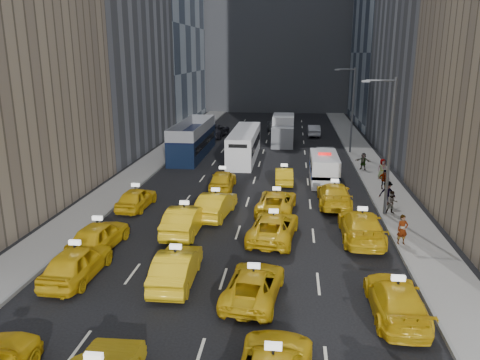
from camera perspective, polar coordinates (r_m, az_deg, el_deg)
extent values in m
plane|color=black|center=(21.16, -2.86, -14.36)|extent=(160.00, 160.00, 0.00)
cube|color=gray|center=(46.40, -10.76, 2.07)|extent=(3.00, 90.00, 0.15)
cube|color=gray|center=(44.99, 15.75, 1.35)|extent=(3.00, 90.00, 0.15)
cube|color=slate|center=(46.00, -9.03, 2.06)|extent=(0.15, 90.00, 0.18)
cube|color=slate|center=(44.77, 13.92, 1.43)|extent=(0.15, 90.00, 0.18)
cylinder|color=#595B60|center=(31.35, 17.80, 3.58)|extent=(0.20, 0.20, 9.00)
cylinder|color=#595B60|center=(30.65, 16.78, 11.54)|extent=(1.80, 0.12, 0.12)
cube|color=slate|center=(30.51, 15.07, 11.55)|extent=(0.50, 0.22, 0.12)
cylinder|color=#595B60|center=(50.88, 13.55, 8.13)|extent=(0.20, 0.20, 9.00)
cylinder|color=#595B60|center=(50.45, 12.82, 13.02)|extent=(1.80, 0.12, 0.12)
cube|color=slate|center=(50.36, 11.77, 13.02)|extent=(0.50, 0.22, 0.12)
imported|color=gold|center=(23.85, -19.28, -9.49)|extent=(2.09, 4.85, 1.63)
imported|color=gold|center=(22.39, -7.76, -10.44)|extent=(1.80, 4.88, 1.59)
imported|color=gold|center=(20.94, 1.68, -12.60)|extent=(2.77, 5.07, 1.35)
imported|color=gold|center=(20.67, 18.51, -13.63)|extent=(2.09, 5.10, 1.48)
imported|color=gold|center=(26.86, -16.83, -6.50)|extent=(2.30, 4.82, 1.59)
imported|color=gold|center=(28.18, -6.74, -4.80)|extent=(1.92, 5.13, 1.67)
imported|color=gold|center=(27.18, 4.09, -5.71)|extent=(3.07, 5.61, 1.49)
imported|color=gold|center=(27.89, 14.58, -5.44)|extent=(2.37, 5.74, 1.66)
imported|color=gold|center=(33.09, -12.53, -2.18)|extent=(1.98, 4.43, 1.48)
imported|color=gold|center=(30.81, -2.98, -3.00)|extent=(2.34, 5.11, 1.62)
imported|color=gold|center=(31.71, 4.46, -2.66)|extent=(2.79, 5.33, 1.43)
imported|color=gold|center=(33.64, 11.40, -1.73)|extent=(2.24, 5.49, 1.59)
imported|color=gold|center=(36.88, -2.13, 0.03)|extent=(1.83, 4.52, 1.54)
imported|color=gold|center=(38.66, 5.38, 0.54)|extent=(1.58, 4.12, 1.34)
cube|color=silver|center=(39.54, 10.20, 1.41)|extent=(2.29, 5.77, 2.29)
cylinder|color=black|center=(37.76, 8.90, -0.27)|extent=(0.28, 0.92, 0.92)
cylinder|color=black|center=(37.90, 11.76, -0.35)|extent=(0.28, 0.92, 0.92)
cylinder|color=black|center=(41.56, 8.70, 1.18)|extent=(0.28, 0.92, 0.92)
cylinder|color=black|center=(41.69, 11.29, 1.09)|extent=(0.28, 0.92, 0.92)
cube|color=navy|center=(39.58, 10.19, 1.19)|extent=(2.33, 5.78, 0.26)
cube|color=red|center=(39.27, 10.29, 3.15)|extent=(1.05, 0.38, 0.17)
cube|color=black|center=(49.15, -5.76, 4.99)|extent=(3.19, 12.10, 3.49)
cylinder|color=black|center=(44.82, -8.60, 2.33)|extent=(0.28, 1.10, 1.10)
cylinder|color=black|center=(44.26, -5.56, 2.27)|extent=(0.28, 1.10, 1.10)
cylinder|color=black|center=(54.52, -5.86, 4.72)|extent=(0.28, 1.10, 1.10)
cylinder|color=black|center=(54.07, -3.34, 4.69)|extent=(0.28, 1.10, 1.10)
cube|color=white|center=(47.34, 0.54, 4.35)|extent=(3.59, 11.68, 2.97)
cylinder|color=black|center=(42.95, -1.52, 1.93)|extent=(0.28, 1.10, 1.10)
cylinder|color=black|center=(42.72, 1.26, 1.86)|extent=(0.28, 1.10, 1.10)
cylinder|color=black|center=(52.36, -0.06, 4.37)|extent=(0.28, 1.10, 1.10)
cylinder|color=black|center=(52.17, 2.23, 4.31)|extent=(0.28, 1.10, 1.10)
cube|color=silver|center=(55.65, 5.26, 6.10)|extent=(3.15, 7.41, 3.30)
cylinder|color=black|center=(53.20, 3.99, 4.50)|extent=(0.28, 1.10, 1.10)
cylinder|color=black|center=(53.16, 6.34, 4.44)|extent=(0.28, 1.10, 1.10)
cylinder|color=black|center=(58.52, 4.23, 5.49)|extent=(0.28, 1.10, 1.10)
cylinder|color=black|center=(58.48, 6.37, 5.43)|extent=(0.28, 1.10, 1.10)
imported|color=#A6A9AE|center=(46.80, 10.26, 3.09)|extent=(2.01, 4.82, 1.55)
imported|color=black|center=(60.15, -3.05, 6.03)|extent=(3.41, 6.18, 1.64)
imported|color=slate|center=(65.85, 4.59, 6.79)|extent=(2.89, 5.76, 1.60)
imported|color=black|center=(63.93, 1.52, 6.46)|extent=(1.73, 3.95, 1.32)
imported|color=#AAABB1|center=(61.60, 8.97, 6.00)|extent=(1.61, 4.45, 1.46)
imported|color=gray|center=(27.49, 19.19, -5.74)|extent=(0.70, 0.54, 1.70)
imported|color=gray|center=(32.45, 18.04, -2.61)|extent=(0.79, 0.49, 1.53)
imported|color=gray|center=(34.08, 17.52, -1.54)|extent=(1.16, 0.57, 1.73)
imported|color=gray|center=(38.13, 17.13, 0.09)|extent=(0.91, 0.42, 1.53)
imported|color=gray|center=(41.29, 16.95, 1.34)|extent=(0.91, 0.66, 1.67)
imported|color=gray|center=(43.99, 14.79, 2.23)|extent=(1.47, 0.90, 1.53)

